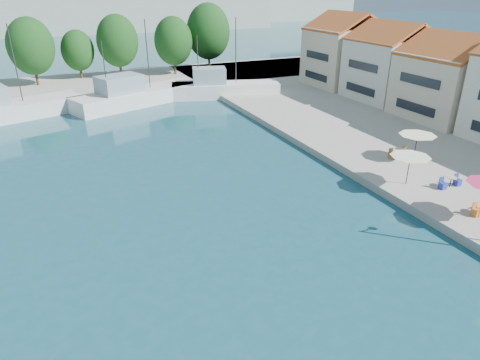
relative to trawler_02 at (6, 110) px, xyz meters
name	(u,v)px	position (x,y,z in m)	size (l,w,h in m)	color
quay_right	(452,130)	(40.46, -23.07, -0.77)	(32.00, 92.00, 0.60)	#AAA69A
quay_far	(92,84)	(10.46, 13.93, -0.77)	(90.00, 16.00, 0.60)	#AAA69A
hill_east	(180,5)	(58.46, 126.93, 4.93)	(140.00, 40.00, 12.00)	#95A296
building_04	(452,75)	(42.46, -20.07, 3.95)	(9.00, 8.80, 9.20)	beige
building_05	(390,60)	(42.46, -11.07, 4.19)	(8.40, 8.80, 9.70)	silver
building_06	(344,48)	(42.46, -2.07, 4.43)	(9.00, 8.80, 10.20)	beige
trawler_02	(6,110)	(0.00, 0.00, 0.00)	(15.77, 8.51, 10.20)	silver
trawler_03	(136,96)	(14.28, 0.95, 0.00)	(16.99, 9.80, 10.20)	silver
trawler_04	(223,89)	(25.38, 0.21, 0.00)	(14.28, 7.33, 10.20)	silver
tree_04	(31,46)	(3.39, 15.07, 4.76)	(6.12, 6.12, 9.06)	#3F2B19
tree_05	(78,50)	(9.50, 17.78, 3.55)	(4.71, 4.71, 6.97)	#3F2B19
tree_06	(117,41)	(15.23, 16.80, 4.73)	(6.09, 6.09, 9.02)	#3F2B19
tree_07	(173,41)	(23.35, 15.19, 4.49)	(5.81, 5.81, 8.60)	#3F2B19
tree_08	(208,31)	(29.70, 16.87, 5.50)	(6.99, 6.99, 10.34)	#3F2B19
umbrella_white	(410,160)	(26.52, -31.33, 1.36)	(2.75, 2.75, 2.08)	black
umbrella_cream	(417,138)	(30.44, -28.04, 1.37)	(2.89, 2.89, 2.09)	black
cafe_table_02	(450,183)	(28.89, -32.99, -0.18)	(1.82, 0.70, 0.76)	black
cafe_table_03	(399,154)	(29.68, -27.15, -0.18)	(1.82, 0.70, 0.76)	black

